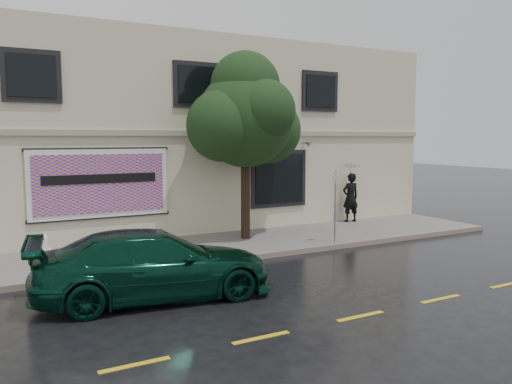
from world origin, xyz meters
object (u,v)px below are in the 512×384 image
car (155,264)px  street_tree (245,120)px  fire_hydrant (44,250)px  pedestrian (351,197)px

car → street_tree: 6.86m
car → fire_hydrant: bearing=35.5°
car → pedestrian: size_ratio=2.64×
pedestrian → car: bearing=33.6°
street_tree → fire_hydrant: size_ratio=6.64×
car → fire_hydrant: car is taller
car → pedestrian: 10.74m
car → pedestrian: (9.45, 5.10, 0.37)m
fire_hydrant → pedestrian: bearing=-3.8°
pedestrian → street_tree: 5.96m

